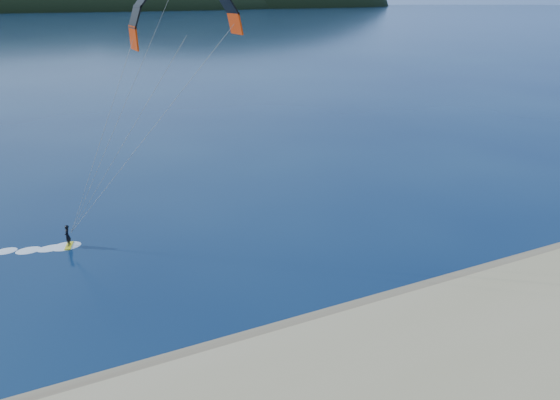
% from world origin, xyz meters
% --- Properties ---
extents(wet_sand, '(220.00, 2.50, 0.10)m').
position_xyz_m(wet_sand, '(0.00, 4.50, 0.05)').
color(wet_sand, '#886E4F').
rests_on(wet_sand, ground).
extents(headland, '(1200.00, 310.00, 140.00)m').
position_xyz_m(headland, '(0.63, 745.28, 0.00)').
color(headland, black).
rests_on(headland, ground).
extents(kitesurfer_near, '(21.03, 9.30, 16.25)m').
position_xyz_m(kitesurfer_near, '(-0.87, 13.95, 13.09)').
color(kitesurfer_near, yellow).
rests_on(kitesurfer_near, ground).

